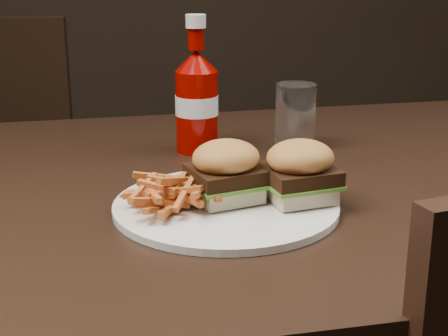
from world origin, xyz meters
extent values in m
cube|color=black|center=(0.00, 0.00, 0.73)|extent=(1.20, 0.80, 0.04)
cube|color=black|center=(-0.36, 0.88, 0.43)|extent=(0.52, 0.52, 0.04)
cylinder|color=white|center=(0.00, -0.12, 0.76)|extent=(0.27, 0.27, 0.01)
cube|color=beige|center=(0.00, -0.11, 0.77)|extent=(0.09, 0.08, 0.02)
cube|color=beige|center=(0.09, -0.13, 0.77)|extent=(0.08, 0.08, 0.02)
cylinder|color=#820300|center=(0.01, 0.14, 0.81)|extent=(0.08, 0.08, 0.13)
cylinder|color=white|center=(0.16, 0.12, 0.81)|extent=(0.08, 0.08, 0.10)
camera|label=1|loc=(-0.17, -0.87, 1.05)|focal=55.00mm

